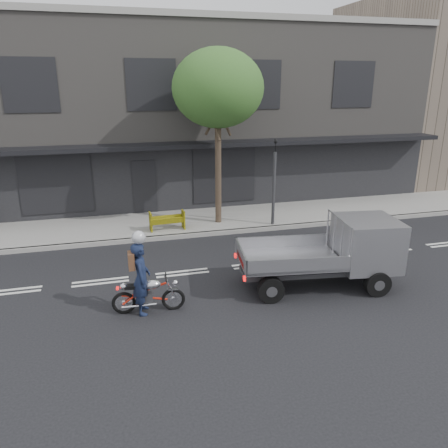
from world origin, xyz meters
TOP-DOWN VIEW (x-y plane):
  - ground at (0.00, 0.00)m, footprint 80.00×80.00m
  - sidewalk at (0.00, 4.70)m, footprint 32.00×3.20m
  - kerb at (0.00, 3.10)m, footprint 32.00×0.20m
  - building_main at (0.00, 11.30)m, footprint 26.00×10.00m
  - street_tree at (2.20, 4.20)m, footprint 3.40×3.40m
  - traffic_light_pole at (4.20, 3.35)m, footprint 0.12×0.12m
  - motorcycle at (-1.20, -2.07)m, footprint 1.83×0.53m
  - rider at (-1.35, -2.07)m, footprint 0.51×0.72m
  - flatbed_ute at (4.51, -1.96)m, footprint 4.55×2.33m
  - construction_barrier at (0.08, 3.56)m, footprint 1.36×0.62m

SIDE VIEW (x-z plane):
  - ground at x=0.00m, z-range 0.00..0.00m
  - sidewalk at x=0.00m, z-range 0.00..0.15m
  - kerb at x=0.00m, z-range 0.00..0.15m
  - motorcycle at x=-1.20m, z-range 0.01..0.95m
  - construction_barrier at x=0.08m, z-range 0.15..0.90m
  - rider at x=-1.35m, z-range 0.00..1.85m
  - flatbed_ute at x=4.51m, z-range 0.14..2.16m
  - traffic_light_pole at x=4.20m, z-range -0.10..3.40m
  - building_main at x=0.00m, z-range 0.00..8.00m
  - street_tree at x=2.20m, z-range 1.90..8.65m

